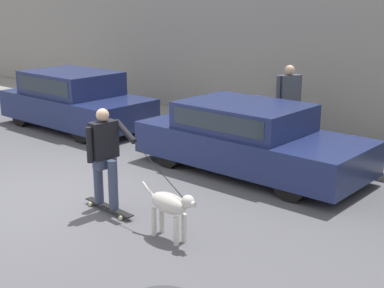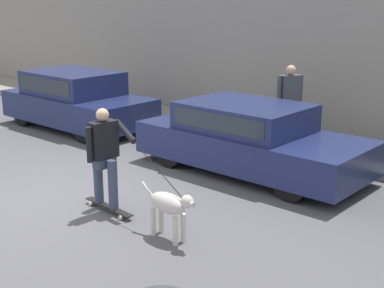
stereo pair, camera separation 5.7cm
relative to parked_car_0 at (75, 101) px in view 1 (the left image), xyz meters
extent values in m
plane|color=#545459|center=(3.64, -3.25, -0.68)|extent=(36.00, 36.00, 0.00)
cube|color=gray|center=(3.64, 3.06, 1.33)|extent=(32.00, 0.30, 4.01)
cube|color=gray|center=(3.64, 1.98, -0.60)|extent=(30.00, 1.82, 0.16)
cylinder|color=black|center=(1.28, 0.80, -0.37)|extent=(0.62, 0.20, 0.62)
cylinder|color=black|center=(1.29, -0.79, -0.37)|extent=(0.62, 0.20, 0.62)
cylinder|color=black|center=(-1.20, 0.79, -0.37)|extent=(0.62, 0.20, 0.62)
cylinder|color=black|center=(-1.19, -0.80, -0.37)|extent=(0.62, 0.20, 0.62)
cube|color=navy|center=(0.05, 0.00, -0.17)|extent=(4.00, 1.85, 0.65)
cube|color=navy|center=(-0.11, 0.00, 0.44)|extent=(2.26, 1.66, 0.56)
cube|color=#28333D|center=(-0.11, -0.83, 0.47)|extent=(1.98, 0.02, 0.36)
cylinder|color=black|center=(6.63, 0.79, -0.38)|extent=(0.61, 0.20, 0.61)
cylinder|color=black|center=(6.64, -0.78, -0.38)|extent=(0.61, 0.20, 0.61)
cylinder|color=black|center=(3.96, 0.78, -0.38)|extent=(0.61, 0.20, 0.61)
cylinder|color=black|center=(3.96, -0.79, -0.38)|extent=(0.61, 0.20, 0.61)
cube|color=navy|center=(5.30, 0.00, -0.19)|extent=(4.32, 1.82, 0.61)
cube|color=navy|center=(5.12, 0.00, 0.36)|extent=(2.25, 1.64, 0.49)
cube|color=#28333D|center=(5.13, -0.82, 0.38)|extent=(1.98, 0.02, 0.31)
cylinder|color=beige|center=(6.37, -3.02, -0.48)|extent=(0.07, 0.07, 0.40)
cylinder|color=beige|center=(6.36, -3.17, -0.48)|extent=(0.07, 0.07, 0.40)
cylinder|color=beige|center=(5.93, -3.00, -0.48)|extent=(0.07, 0.07, 0.40)
cylinder|color=beige|center=(5.92, -3.14, -0.48)|extent=(0.07, 0.07, 0.40)
ellipsoid|color=beige|center=(6.15, -3.08, -0.17)|extent=(0.64, 0.31, 0.27)
sphere|color=beige|center=(6.51, -3.10, -0.04)|extent=(0.17, 0.17, 0.17)
cylinder|color=beige|center=(6.59, -3.11, -0.06)|extent=(0.10, 0.08, 0.08)
cylinder|color=beige|center=(5.74, -3.06, -0.09)|extent=(0.26, 0.06, 0.20)
cylinder|color=beige|center=(5.20, -2.96, -0.64)|extent=(0.07, 0.03, 0.07)
cylinder|color=beige|center=(5.19, -3.11, -0.64)|extent=(0.07, 0.03, 0.07)
cylinder|color=beige|center=(4.44, -2.91, -0.64)|extent=(0.07, 0.03, 0.07)
cylinder|color=beige|center=(4.43, -3.06, -0.64)|extent=(0.07, 0.03, 0.07)
cube|color=black|center=(4.81, -3.01, -0.60)|extent=(1.07, 0.19, 0.02)
cylinder|color=#38425B|center=(4.95, -3.02, -0.21)|extent=(0.14, 0.14, 0.76)
cylinder|color=#38425B|center=(4.58, -2.99, -0.21)|extent=(0.14, 0.14, 0.76)
cube|color=#38425B|center=(4.76, -3.01, 0.09)|extent=(0.20, 0.33, 0.15)
cube|color=black|center=(4.76, -3.01, 0.44)|extent=(0.23, 0.42, 0.55)
sphere|color=tan|center=(4.76, -3.01, 0.82)|extent=(0.19, 0.19, 0.19)
cylinder|color=black|center=(4.75, -3.26, 0.41)|extent=(0.09, 0.09, 0.53)
cylinder|color=black|center=(5.02, -2.80, 0.57)|extent=(0.53, 0.19, 0.29)
cylinder|color=black|center=(5.88, -2.98, 0.20)|extent=(1.26, 0.26, 0.55)
cylinder|color=#3D4760|center=(4.99, 1.62, -0.10)|extent=(0.15, 0.15, 0.84)
cylinder|color=#3D4760|center=(5.07, 1.77, -0.10)|extent=(0.15, 0.15, 0.84)
cube|color=#424751|center=(5.03, 1.69, 0.62)|extent=(0.37, 0.46, 0.61)
cylinder|color=#424751|center=(4.92, 1.47, 0.64)|extent=(0.09, 0.09, 0.58)
cylinder|color=#424751|center=(5.15, 1.92, 0.64)|extent=(0.09, 0.09, 0.58)
sphere|color=tan|center=(5.03, 1.69, 1.03)|extent=(0.20, 0.20, 0.20)
cube|color=black|center=(4.92, 1.47, 0.22)|extent=(0.21, 0.28, 0.26)
camera|label=1|loc=(10.75, -7.85, 2.47)|focal=50.00mm
camera|label=2|loc=(10.79, -7.81, 2.47)|focal=50.00mm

